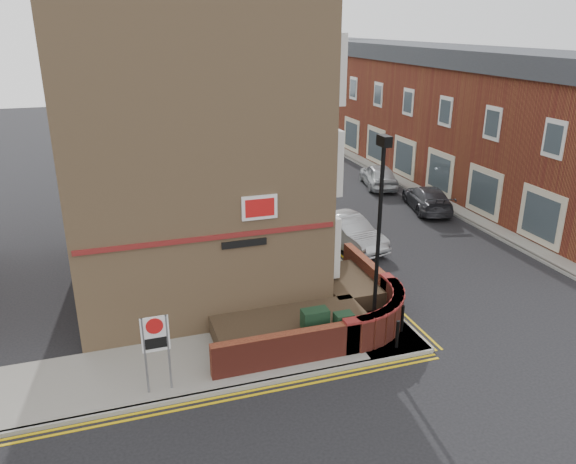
{
  "coord_description": "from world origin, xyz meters",
  "views": [
    {
      "loc": [
        -5.66,
        -12.48,
        9.31
      ],
      "look_at": [
        -0.26,
        4.0,
        2.82
      ],
      "focal_mm": 35.0,
      "sensor_mm": 36.0,
      "label": 1
    }
  ],
  "objects_px": {
    "lamppost": "(378,240)",
    "silver_car_near": "(347,231)",
    "zone_sign": "(156,340)",
    "utility_cabinet_large": "(315,327)"
  },
  "relations": [
    {
      "from": "utility_cabinet_large",
      "to": "silver_car_near",
      "type": "relative_size",
      "value": 0.28
    },
    {
      "from": "lamppost",
      "to": "zone_sign",
      "type": "relative_size",
      "value": 2.86
    },
    {
      "from": "zone_sign",
      "to": "lamppost",
      "type": "bearing_deg",
      "value": 6.07
    },
    {
      "from": "silver_car_near",
      "to": "utility_cabinet_large",
      "type": "bearing_deg",
      "value": -133.16
    },
    {
      "from": "silver_car_near",
      "to": "zone_sign",
      "type": "bearing_deg",
      "value": -150.69
    },
    {
      "from": "lamppost",
      "to": "utility_cabinet_large",
      "type": "xyz_separation_m",
      "value": [
        -1.9,
        0.1,
        -2.62
      ]
    },
    {
      "from": "lamppost",
      "to": "utility_cabinet_large",
      "type": "bearing_deg",
      "value": 176.99
    },
    {
      "from": "lamppost",
      "to": "silver_car_near",
      "type": "bearing_deg",
      "value": 72.2
    },
    {
      "from": "lamppost",
      "to": "silver_car_near",
      "type": "xyz_separation_m",
      "value": [
        2.39,
        7.44,
        -2.64
      ]
    },
    {
      "from": "utility_cabinet_large",
      "to": "zone_sign",
      "type": "height_order",
      "value": "zone_sign"
    }
  ]
}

